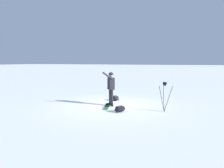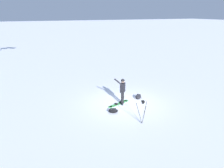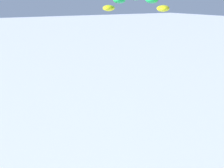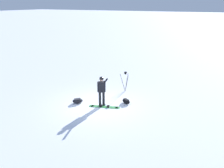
{
  "view_description": "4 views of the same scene",
  "coord_description": "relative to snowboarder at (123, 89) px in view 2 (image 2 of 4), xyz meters",
  "views": [
    {
      "loc": [
        10.1,
        4.57,
        2.3
      ],
      "look_at": [
        0.56,
        0.22,
        1.2
      ],
      "focal_mm": 34.02,
      "sensor_mm": 36.0,
      "label": 1
    },
    {
      "loc": [
        6.01,
        11.55,
        5.87
      ],
      "look_at": [
        0.87,
        -0.09,
        1.5
      ],
      "focal_mm": 33.64,
      "sensor_mm": 36.0,
      "label": 2
    },
    {
      "loc": [
        -3.29,
        0.32,
        9.28
      ],
      "look_at": [
        4.85,
        -4.04,
        5.3
      ],
      "focal_mm": 30.27,
      "sensor_mm": 36.0,
      "label": 3
    },
    {
      "loc": [
        6.8,
        -11.06,
        5.75
      ],
      "look_at": [
        0.82,
        -0.04,
        1.45
      ],
      "focal_mm": 38.34,
      "sensor_mm": 36.0,
      "label": 4
    }
  ],
  "objects": [
    {
      "name": "ground_plane",
      "position": [
        -0.14,
        0.03,
        -1.1
      ],
      "size": [
        300.0,
        300.0,
        0.0
      ],
      "primitive_type": "plane",
      "color": "white"
    },
    {
      "name": "snowboarder",
      "position": [
        0.0,
        0.0,
        0.0
      ],
      "size": [
        0.78,
        0.51,
        1.81
      ],
      "color": "black",
      "rests_on": "ground_plane"
    },
    {
      "name": "snowboard",
      "position": [
        0.23,
        -0.1,
        -1.07
      ],
      "size": [
        1.73,
        0.77,
        0.1
      ],
      "color": "#3F994C",
      "rests_on": "ground_plane"
    },
    {
      "name": "gear_bag_large",
      "position": [
        1.11,
        0.97,
        -0.95
      ],
      "size": [
        0.66,
        0.53,
        0.27
      ],
      "color": "black",
      "rests_on": "ground_plane"
    },
    {
      "name": "camera_tripod",
      "position": [
        0.18,
        2.81,
        -0.12
      ],
      "size": [
        0.67,
        0.57,
        1.38
      ],
      "color": "#262628",
      "rests_on": "ground_plane"
    },
    {
      "name": "gear_bag_small",
      "position": [
        -1.47,
        -0.38,
        -0.95
      ],
      "size": [
        0.71,
        0.71,
        0.28
      ],
      "color": "black",
      "rests_on": "ground_plane"
    }
  ]
}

